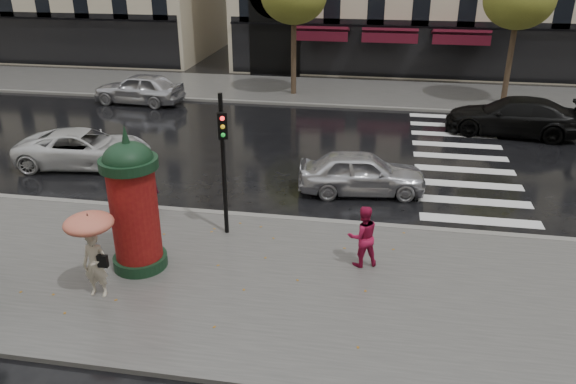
% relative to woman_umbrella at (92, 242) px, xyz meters
% --- Properties ---
extents(ground, '(160.00, 160.00, 0.00)m').
position_rel_woman_umbrella_xyz_m(ground, '(3.43, 1.70, -1.53)').
color(ground, black).
rests_on(ground, ground).
extents(near_sidewalk, '(90.00, 7.00, 0.12)m').
position_rel_woman_umbrella_xyz_m(near_sidewalk, '(3.43, 1.20, -1.47)').
color(near_sidewalk, '#474744').
rests_on(near_sidewalk, ground).
extents(far_sidewalk, '(90.00, 6.00, 0.12)m').
position_rel_woman_umbrella_xyz_m(far_sidewalk, '(3.43, 20.70, -1.47)').
color(far_sidewalk, '#474744').
rests_on(far_sidewalk, ground).
extents(near_kerb, '(90.00, 0.25, 0.14)m').
position_rel_woman_umbrella_xyz_m(near_kerb, '(3.43, 4.70, -1.46)').
color(near_kerb, slate).
rests_on(near_kerb, ground).
extents(far_kerb, '(90.00, 0.25, 0.14)m').
position_rel_woman_umbrella_xyz_m(far_kerb, '(3.43, 17.70, -1.46)').
color(far_kerb, slate).
rests_on(far_kerb, ground).
extents(zebra_crossing, '(3.60, 11.75, 0.01)m').
position_rel_woman_umbrella_xyz_m(zebra_crossing, '(9.43, 11.30, -1.53)').
color(zebra_crossing, silver).
rests_on(zebra_crossing, ground).
extents(tree_far_right, '(3.40, 3.40, 6.64)m').
position_rel_woman_umbrella_xyz_m(tree_far_right, '(12.43, 19.70, 3.64)').
color(tree_far_right, '#38281C').
rests_on(tree_far_right, ground).
extents(woman_umbrella, '(1.11, 1.11, 2.14)m').
position_rel_woman_umbrella_xyz_m(woman_umbrella, '(0.00, 0.00, 0.00)').
color(woman_umbrella, beige).
rests_on(woman_umbrella, near_sidewalk).
extents(woman_red, '(0.97, 0.87, 1.64)m').
position_rel_woman_umbrella_xyz_m(woman_red, '(6.01, 2.39, -0.59)').
color(woman_red, '#A7143D').
rests_on(woman_red, near_sidewalk).
extents(man_burgundy, '(1.14, 1.00, 1.96)m').
position_rel_woman_umbrella_xyz_m(man_burgundy, '(-0.60, 4.10, -0.43)').
color(man_burgundy, '#420D1C').
rests_on(man_burgundy, near_sidewalk).
extents(morris_column, '(1.40, 1.40, 3.76)m').
position_rel_woman_umbrella_xyz_m(morris_column, '(0.43, 1.38, 0.39)').
color(morris_column, black).
rests_on(morris_column, near_sidewalk).
extents(traffic_light, '(0.30, 0.40, 4.05)m').
position_rel_woman_umbrella_xyz_m(traffic_light, '(2.15, 3.43, 1.04)').
color(traffic_light, black).
rests_on(traffic_light, near_sidewalk).
extents(car_silver, '(4.39, 2.21, 1.43)m').
position_rel_woman_umbrella_xyz_m(car_silver, '(5.75, 7.24, -0.82)').
color(car_silver, silver).
rests_on(car_silver, ground).
extents(car_white, '(5.11, 2.85, 1.35)m').
position_rel_woman_umbrella_xyz_m(car_white, '(-4.59, 7.99, -0.86)').
color(car_white, silver).
rests_on(car_white, ground).
extents(car_black, '(5.81, 2.98, 1.61)m').
position_rel_woman_umbrella_xyz_m(car_black, '(11.87, 14.63, -0.73)').
color(car_black, black).
rests_on(car_black, ground).
extents(car_far_silver, '(4.78, 2.26, 1.58)m').
position_rel_woman_umbrella_xyz_m(car_far_silver, '(-6.17, 16.70, -0.74)').
color(car_far_silver, silver).
rests_on(car_far_silver, ground).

